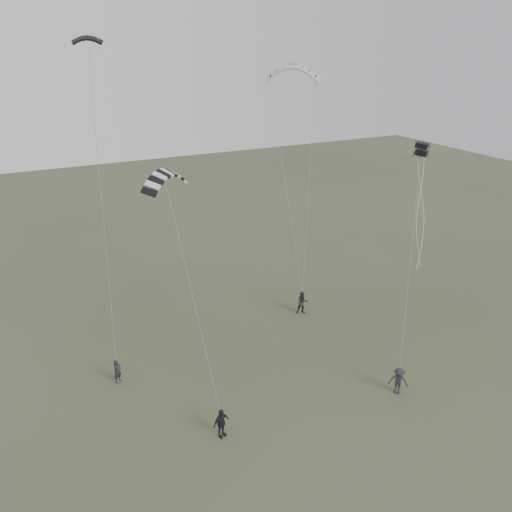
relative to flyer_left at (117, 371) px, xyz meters
name	(u,v)px	position (x,y,z in m)	size (l,w,h in m)	color
ground	(279,404)	(8.19, -6.47, -0.81)	(140.00, 140.00, 0.00)	#3A422B
flyer_left	(117,371)	(0.00, 0.00, 0.00)	(0.59, 0.39, 1.61)	black
flyer_right	(302,303)	(15.10, 2.28, 0.13)	(0.91, 0.71, 1.86)	#27282D
flyer_center	(221,423)	(4.05, -7.36, 0.09)	(1.05, 0.44, 1.79)	black
flyer_far	(398,381)	(15.20, -8.83, 0.10)	(1.17, 0.67, 1.82)	#242328
kite_dark_small	(87,38)	(1.28, 3.93, 19.41)	(1.64, 0.49, 0.53)	black
kite_pale_large	(293,67)	(16.50, 7.18, 17.48)	(4.21, 0.95, 1.71)	#B9BCBF
kite_striped	(165,173)	(3.64, -1.39, 12.69)	(3.29, 0.82, 1.27)	black
kite_box	(422,149)	(18.31, -5.11, 13.36)	(0.68, 0.68, 0.73)	black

